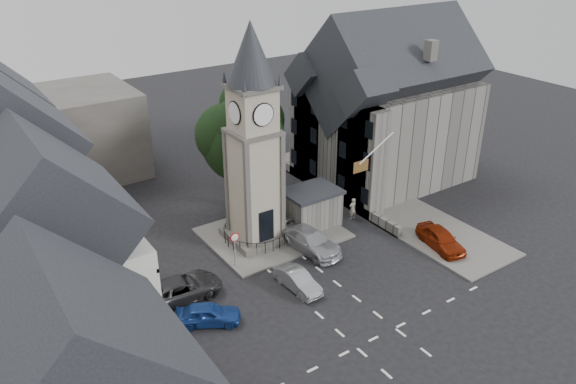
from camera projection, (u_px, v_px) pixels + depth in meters
ground at (319, 291)px, 36.82m from camera, size 120.00×120.00×0.00m
pavement_west at (101, 310)px, 34.96m from camera, size 6.00×30.00×0.14m
pavement_east at (374, 199)px, 48.79m from camera, size 6.00×26.00×0.14m
central_island at (273, 233)px, 43.50m from camera, size 10.00×8.00×0.16m
road_markings at (376, 338)px, 32.73m from camera, size 20.00×8.00×0.01m
clock_tower at (253, 139)px, 39.21m from camera, size 4.86×4.86×16.25m
stone_shelter at (311, 207)px, 44.15m from camera, size 4.30×3.30×3.08m
town_tree at (243, 129)px, 44.45m from camera, size 7.20×7.20×10.80m
warning_sign_post at (235, 243)px, 38.37m from camera, size 0.70×0.19×2.85m
terrace_cream at (22, 218)px, 32.08m from camera, size 8.10×7.60×12.80m
terrace_tudor at (58, 293)px, 26.30m from camera, size 8.10×7.60×12.00m
backdrop_west at (23, 144)px, 49.87m from camera, size 20.00×10.00×8.00m
east_building at (386, 114)px, 50.12m from camera, size 14.40×11.40×12.60m
east_boundary_wall at (335, 195)px, 48.71m from camera, size 0.40×16.00×0.90m
flagpole at (376, 148)px, 40.76m from camera, size 3.68×0.10×2.74m
car_west_blue at (208, 314)px, 33.63m from camera, size 4.18×3.31×1.33m
car_west_silver at (142, 336)px, 31.76m from camera, size 4.62×2.37×1.45m
car_west_grey at (180, 289)px, 35.76m from camera, size 5.53×2.64×1.52m
car_island_silver at (298, 280)px, 36.82m from camera, size 1.54×3.92×1.27m
car_island_east at (310, 240)px, 41.09m from camera, size 2.87×5.67×1.58m
car_east_red at (441, 239)px, 41.36m from camera, size 2.68×4.76×1.53m
pedestrian at (353, 209)px, 45.34m from camera, size 0.71×0.50×1.84m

